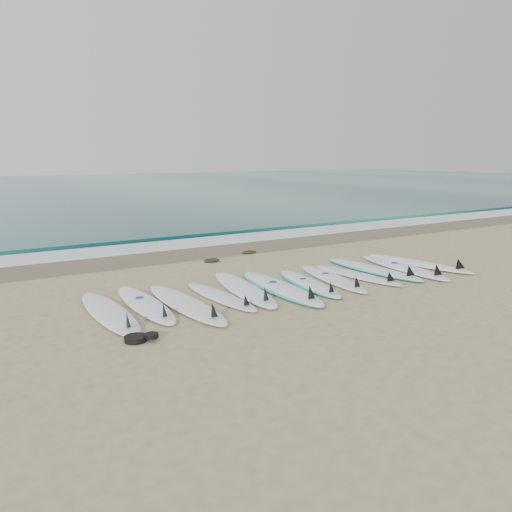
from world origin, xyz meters
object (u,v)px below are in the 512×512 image
surfboard_0 (110,313)px  surfboard_6 (309,283)px  leash_coil (139,338)px  surfboard_11 (421,263)px

surfboard_0 → surfboard_6: size_ratio=1.11×
leash_coil → surfboard_6: bearing=17.3°
surfboard_6 → surfboard_0: bearing=-172.9°
surfboard_11 → leash_coil: (-7.29, -1.31, -0.01)m
surfboard_0 → surfboard_6: 3.97m
surfboard_0 → surfboard_11: size_ratio=0.97×
surfboard_11 → leash_coil: surfboard_11 is taller
surfboard_0 → leash_coil: surfboard_0 is taller
surfboard_0 → leash_coil: 1.32m
surfboard_11 → leash_coil: 7.40m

